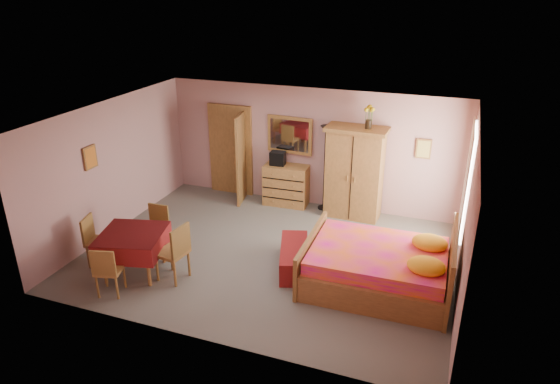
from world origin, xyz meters
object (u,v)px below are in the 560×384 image
at_px(stereo, 278,158).
at_px(bench, 294,257).
at_px(bed, 378,256).
at_px(chair_east, 172,252).
at_px(wall_mirror, 290,135).
at_px(chest_of_drawers, 286,185).
at_px(chair_north, 155,230).
at_px(wardrobe, 354,173).
at_px(sunflower_vase, 369,117).
at_px(floor_lamp, 325,168).
at_px(dining_table, 134,253).
at_px(chair_south, 109,269).
at_px(chair_west, 100,241).

distance_m(stereo, bench, 2.92).
distance_m(bed, chair_east, 3.38).
distance_m(wall_mirror, bench, 3.21).
relative_size(chest_of_drawers, bed, 0.41).
relative_size(chest_of_drawers, chair_north, 1.10).
xyz_separation_m(wall_mirror, bench, (1.04, -2.72, -1.34)).
xyz_separation_m(bed, bench, (-1.44, 0.03, -0.33)).
bearing_deg(chair_north, stereo, -117.36).
height_order(wardrobe, chair_north, wardrobe).
height_order(bed, chair_east, bed).
xyz_separation_m(chest_of_drawers, chair_east, (-0.76, -3.51, 0.05)).
distance_m(chest_of_drawers, wardrobe, 1.61).
relative_size(stereo, sunflower_vase, 0.69).
distance_m(sunflower_vase, chair_east, 4.57).
bearing_deg(floor_lamp, dining_table, -122.42).
bearing_deg(sunflower_vase, dining_table, -132.51).
xyz_separation_m(stereo, chair_south, (-1.27, -4.22, -0.63)).
height_order(floor_lamp, bench, floor_lamp).
distance_m(bench, chair_east, 2.08).
distance_m(wardrobe, chair_north, 4.15).
distance_m(bed, chair_south, 4.29).
height_order(dining_table, chair_east, chair_east).
bearing_deg(bed, chair_south, -157.79).
height_order(chest_of_drawers, wall_mirror, wall_mirror).
relative_size(floor_lamp, chair_north, 2.13).
bearing_deg(stereo, wall_mirror, 47.55).
relative_size(stereo, floor_lamp, 0.17).
bearing_deg(sunflower_vase, wardrobe, -179.85).
bearing_deg(chair_east, chair_west, 98.72).
relative_size(wall_mirror, chair_south, 1.20).
bearing_deg(chest_of_drawers, chair_north, -120.87).
distance_m(dining_table, chair_south, 0.65).
bearing_deg(chair_north, chair_west, 44.35).
bearing_deg(dining_table, bed, 14.80).
bearing_deg(chair_south, dining_table, 74.94).
height_order(bed, chair_north, bed).
height_order(stereo, wardrobe, wardrobe).
relative_size(wardrobe, bed, 0.83).
bearing_deg(chair_north, floor_lamp, -131.44).
distance_m(floor_lamp, bed, 3.10).
relative_size(sunflower_vase, bench, 0.38).
bearing_deg(sunflower_vase, chair_east, -126.08).
bearing_deg(chair_west, chair_east, 76.67).
bearing_deg(wall_mirror, chest_of_drawers, -85.73).
bearing_deg(bed, wall_mirror, 131.03).
height_order(chest_of_drawers, stereo, stereo).
xyz_separation_m(sunflower_vase, chair_west, (-3.95, -3.46, -1.73)).
bearing_deg(chair_south, bench, 19.26).
distance_m(floor_lamp, dining_table, 4.35).
bearing_deg(wardrobe, floor_lamp, 169.66).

